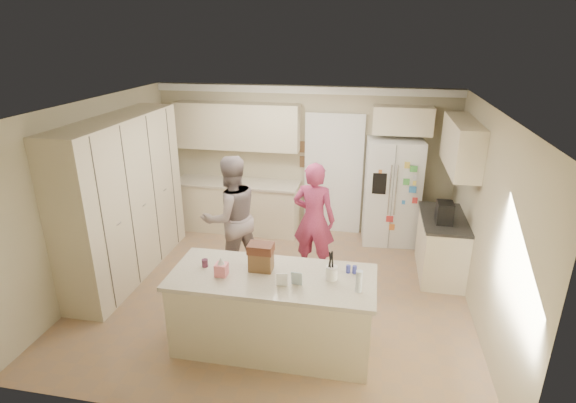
% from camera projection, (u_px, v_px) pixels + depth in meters
% --- Properties ---
extents(floor, '(5.20, 4.60, 0.02)m').
position_uv_depth(floor, '(276.00, 293.00, 6.34)').
color(floor, '#9A7756').
rests_on(floor, ground).
extents(ceiling, '(5.20, 4.60, 0.02)m').
position_uv_depth(ceiling, '(274.00, 106.00, 5.40)').
color(ceiling, white).
rests_on(ceiling, wall_back).
extents(wall_back, '(5.20, 0.02, 2.60)m').
position_uv_depth(wall_back, '(303.00, 160.00, 7.99)').
color(wall_back, '#BCB190').
rests_on(wall_back, ground).
extents(wall_front, '(5.20, 0.02, 2.60)m').
position_uv_depth(wall_front, '(216.00, 306.00, 3.75)').
color(wall_front, '#BCB190').
rests_on(wall_front, ground).
extents(wall_left, '(0.02, 4.60, 2.60)m').
position_uv_depth(wall_left, '(95.00, 194.00, 6.33)').
color(wall_left, '#BCB190').
rests_on(wall_left, ground).
extents(wall_right, '(0.02, 4.60, 2.60)m').
position_uv_depth(wall_right, '(487.00, 222.00, 5.41)').
color(wall_right, '#BCB190').
rests_on(wall_right, ground).
extents(crown_back, '(5.20, 0.08, 0.12)m').
position_uv_depth(crown_back, '(304.00, 90.00, 7.51)').
color(crown_back, white).
rests_on(crown_back, wall_back).
extents(pantry_bank, '(0.60, 2.60, 2.35)m').
position_uv_depth(pantry_bank, '(124.00, 199.00, 6.50)').
color(pantry_bank, beige).
rests_on(pantry_bank, floor).
extents(back_base_cab, '(2.20, 0.60, 0.88)m').
position_uv_depth(back_base_cab, '(238.00, 207.00, 8.21)').
color(back_base_cab, beige).
rests_on(back_base_cab, floor).
extents(back_countertop, '(2.24, 0.63, 0.04)m').
position_uv_depth(back_countertop, '(237.00, 183.00, 8.04)').
color(back_countertop, beige).
rests_on(back_countertop, back_base_cab).
extents(back_upper_cab, '(2.20, 0.35, 0.80)m').
position_uv_depth(back_upper_cab, '(237.00, 126.00, 7.81)').
color(back_upper_cab, beige).
rests_on(back_upper_cab, wall_back).
extents(doorway_opening, '(0.90, 0.06, 2.10)m').
position_uv_depth(doorway_opening, '(333.00, 176.00, 7.95)').
color(doorway_opening, black).
rests_on(doorway_opening, floor).
extents(doorway_casing, '(1.02, 0.03, 2.22)m').
position_uv_depth(doorway_casing, '(333.00, 176.00, 7.92)').
color(doorway_casing, white).
rests_on(doorway_casing, floor).
extents(wall_frame_upper, '(0.15, 0.02, 0.20)m').
position_uv_depth(wall_frame_upper, '(304.00, 147.00, 7.86)').
color(wall_frame_upper, brown).
rests_on(wall_frame_upper, wall_back).
extents(wall_frame_lower, '(0.15, 0.02, 0.20)m').
position_uv_depth(wall_frame_lower, '(304.00, 162.00, 7.96)').
color(wall_frame_lower, brown).
rests_on(wall_frame_lower, wall_back).
extents(refrigerator, '(0.95, 0.76, 1.80)m').
position_uv_depth(refrigerator, '(392.00, 192.00, 7.62)').
color(refrigerator, white).
rests_on(refrigerator, floor).
extents(fridge_seam, '(0.02, 0.02, 1.78)m').
position_uv_depth(fridge_seam, '(392.00, 199.00, 7.29)').
color(fridge_seam, gray).
rests_on(fridge_seam, refrigerator).
extents(fridge_dispenser, '(0.22, 0.03, 0.35)m').
position_uv_depth(fridge_dispenser, '(379.00, 184.00, 7.23)').
color(fridge_dispenser, black).
rests_on(fridge_dispenser, refrigerator).
extents(fridge_handle_l, '(0.02, 0.02, 0.85)m').
position_uv_depth(fridge_handle_l, '(390.00, 190.00, 7.24)').
color(fridge_handle_l, silver).
rests_on(fridge_handle_l, refrigerator).
extents(fridge_handle_r, '(0.02, 0.02, 0.85)m').
position_uv_depth(fridge_handle_r, '(396.00, 190.00, 7.22)').
color(fridge_handle_r, silver).
rests_on(fridge_handle_r, refrigerator).
extents(over_fridge_cab, '(0.95, 0.35, 0.45)m').
position_uv_depth(over_fridge_cab, '(403.00, 120.00, 7.24)').
color(over_fridge_cab, beige).
rests_on(over_fridge_cab, wall_back).
extents(right_base_cab, '(0.60, 1.20, 0.88)m').
position_uv_depth(right_base_cab, '(441.00, 247.00, 6.69)').
color(right_base_cab, beige).
rests_on(right_base_cab, floor).
extents(right_countertop, '(0.63, 1.24, 0.04)m').
position_uv_depth(right_countertop, '(444.00, 218.00, 6.53)').
color(right_countertop, '#2D2B28').
rests_on(right_countertop, right_base_cab).
extents(right_upper_cab, '(0.35, 1.50, 0.70)m').
position_uv_depth(right_upper_cab, '(461.00, 145.00, 6.31)').
color(right_upper_cab, beige).
rests_on(right_upper_cab, wall_right).
extents(coffee_maker, '(0.22, 0.28, 0.30)m').
position_uv_depth(coffee_maker, '(444.00, 213.00, 6.29)').
color(coffee_maker, black).
rests_on(coffee_maker, right_countertop).
extents(island_base, '(2.20, 0.90, 0.88)m').
position_uv_depth(island_base, '(273.00, 312.00, 5.13)').
color(island_base, beige).
rests_on(island_base, floor).
extents(island_top, '(2.28, 0.96, 0.05)m').
position_uv_depth(island_top, '(272.00, 277.00, 4.97)').
color(island_top, beige).
rests_on(island_top, island_base).
extents(utensil_crock, '(0.13, 0.13, 0.15)m').
position_uv_depth(utensil_crock, '(332.00, 273.00, 4.86)').
color(utensil_crock, white).
rests_on(utensil_crock, island_top).
extents(tissue_box, '(0.13, 0.13, 0.14)m').
position_uv_depth(tissue_box, '(221.00, 270.00, 4.94)').
color(tissue_box, pink).
rests_on(tissue_box, island_top).
extents(tissue_plume, '(0.08, 0.08, 0.08)m').
position_uv_depth(tissue_plume, '(221.00, 261.00, 4.90)').
color(tissue_plume, white).
rests_on(tissue_plume, tissue_box).
extents(dollhouse_body, '(0.26, 0.18, 0.22)m').
position_uv_depth(dollhouse_body, '(261.00, 261.00, 5.04)').
color(dollhouse_body, brown).
rests_on(dollhouse_body, island_top).
extents(dollhouse_roof, '(0.28, 0.20, 0.10)m').
position_uv_depth(dollhouse_roof, '(261.00, 248.00, 4.98)').
color(dollhouse_roof, '#592D1E').
rests_on(dollhouse_roof, dollhouse_body).
extents(jam_jar, '(0.07, 0.07, 0.09)m').
position_uv_depth(jam_jar, '(205.00, 263.00, 5.13)').
color(jam_jar, '#59263F').
rests_on(jam_jar, island_top).
extents(greeting_card_a, '(0.12, 0.06, 0.16)m').
position_uv_depth(greeting_card_a, '(282.00, 280.00, 4.72)').
color(greeting_card_a, white).
rests_on(greeting_card_a, island_top).
extents(greeting_card_b, '(0.12, 0.05, 0.16)m').
position_uv_depth(greeting_card_b, '(297.00, 279.00, 4.74)').
color(greeting_card_b, silver).
rests_on(greeting_card_b, island_top).
extents(water_bottle, '(0.07, 0.07, 0.24)m').
position_uv_depth(water_bottle, '(359.00, 281.00, 4.61)').
color(water_bottle, silver).
rests_on(water_bottle, island_top).
extents(shaker_salt, '(0.05, 0.05, 0.09)m').
position_uv_depth(shaker_salt, '(348.00, 269.00, 5.00)').
color(shaker_salt, '#2F369A').
rests_on(shaker_salt, island_top).
extents(shaker_pepper, '(0.05, 0.05, 0.09)m').
position_uv_depth(shaker_pepper, '(355.00, 270.00, 4.99)').
color(shaker_pepper, '#2F369A').
rests_on(shaker_pepper, island_top).
extents(teen_boy, '(1.13, 1.11, 1.84)m').
position_uv_depth(teen_boy, '(231.00, 217.00, 6.51)').
color(teen_boy, gray).
rests_on(teen_boy, floor).
extents(teen_girl, '(0.68, 0.49, 1.73)m').
position_uv_depth(teen_girl, '(314.00, 219.00, 6.58)').
color(teen_girl, '#C23D7D').
rests_on(teen_girl, floor).
extents(fridge_magnets, '(0.76, 0.02, 1.44)m').
position_uv_depth(fridge_magnets, '(392.00, 199.00, 7.29)').
color(fridge_magnets, tan).
rests_on(fridge_magnets, refrigerator).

